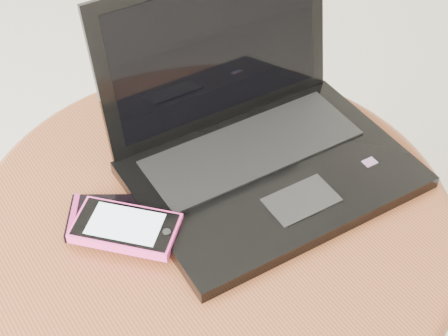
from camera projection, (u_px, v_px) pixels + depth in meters
table at (214, 260)px, 0.86m from camera, size 0.59×0.59×0.47m
laptop at (256, 138)px, 0.82m from camera, size 0.35×0.29×0.22m
phone_black at (123, 218)px, 0.77m from camera, size 0.14×0.13×0.01m
phone_pink at (126, 228)px, 0.75m from camera, size 0.13×0.13×0.01m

